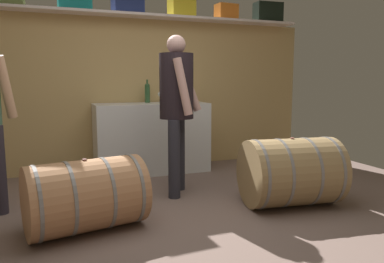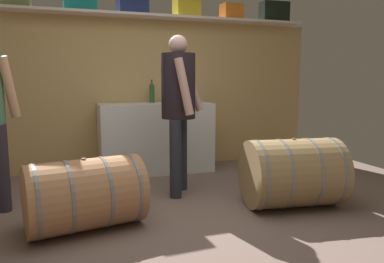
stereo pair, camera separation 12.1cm
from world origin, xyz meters
The scene contains 13 objects.
ground_plane centered at (0.00, 0.59, -0.01)m, with size 6.53×7.89×0.02m, color #725C53.
back_wall_panel centered at (0.00, 2.34, 1.03)m, with size 5.33×0.10×2.05m, color tan.
high_shelf_board centered at (0.00, 2.19, 2.07)m, with size 4.91×0.40×0.03m, color silver.
toolcase_navy centered at (-0.01, 2.19, 2.24)m, with size 0.38×0.28×0.30m, color navy.
toolcase_yellow centered at (0.73, 2.19, 2.21)m, with size 0.32×0.30×0.25m, color yellow.
toolcase_orange centered at (1.41, 2.19, 2.20)m, with size 0.30×0.20×0.22m, color orange.
toolcase_black centered at (2.10, 2.19, 2.23)m, with size 0.41×0.22×0.29m, color black.
work_cabinet centered at (0.23, 1.99, 0.46)m, with size 1.49×0.58×0.92m, color white.
wine_bottle_green centered at (0.22, 2.15, 1.06)m, with size 0.07×0.07×0.31m.
wine_glass centered at (0.40, 2.10, 1.03)m, with size 0.08×0.08×0.15m.
wine_barrel_near centered at (1.17, 0.19, 0.34)m, with size 0.97×0.77×0.68m.
wine_barrel_far centered at (-0.78, 0.25, 0.30)m, with size 1.02×0.75×0.60m.
winemaker_pouring centered at (0.24, 0.94, 1.04)m, with size 0.51×0.55×1.69m.
Camera 1 is at (-1.00, -2.80, 1.23)m, focal length 34.78 mm.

